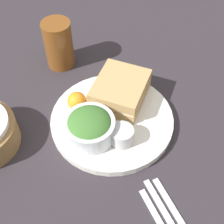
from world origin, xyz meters
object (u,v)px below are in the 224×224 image
(plate, at_px, (112,120))
(salad_bowl, at_px, (90,127))
(fork, at_px, (182,224))
(drink_glass, at_px, (59,44))
(sandwich, at_px, (120,90))
(dressing_cup, at_px, (122,135))

(plate, relative_size, salad_bowl, 2.59)
(fork, bearing_deg, drink_glass, -173.61)
(sandwich, xyz_separation_m, fork, (-0.29, -0.12, -0.04))
(sandwich, bearing_deg, plate, 164.44)
(sandwich, xyz_separation_m, salad_bowl, (-0.11, 0.06, 0.00))
(sandwich, distance_m, salad_bowl, 0.13)
(plate, bearing_deg, sandwich, -15.56)
(dressing_cup, bearing_deg, drink_glass, 32.97)
(salad_bowl, relative_size, dressing_cup, 2.14)
(dressing_cup, bearing_deg, salad_bowl, 80.68)
(sandwich, relative_size, drink_glass, 1.25)
(salad_bowl, xyz_separation_m, drink_glass, (0.25, 0.10, 0.01))
(dressing_cup, relative_size, drink_glass, 0.40)
(sandwich, height_order, salad_bowl, salad_bowl)
(salad_bowl, height_order, fork, salad_bowl)
(dressing_cup, bearing_deg, fork, -145.72)
(plate, xyz_separation_m, fork, (-0.23, -0.14, -0.01))
(plate, relative_size, sandwich, 1.75)
(dressing_cup, bearing_deg, sandwich, 2.94)
(drink_glass, bearing_deg, plate, -143.73)
(sandwich, relative_size, salad_bowl, 1.48)
(fork, bearing_deg, plate, -176.17)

